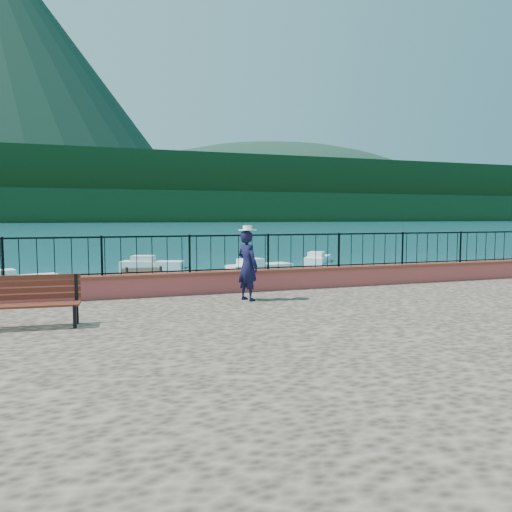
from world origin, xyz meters
TOP-DOWN VIEW (x-y plane):
  - ground at (0.00, 0.00)m, footprint 2000.00×2000.00m
  - parapet at (0.00, 3.70)m, footprint 28.00×0.46m
  - railing at (0.00, 3.70)m, footprint 27.00×0.05m
  - dock at (-2.00, 12.00)m, footprint 2.00×16.00m
  - far_forest at (0.00, 300.00)m, footprint 900.00×60.00m
  - foothills at (0.00, 360.00)m, footprint 900.00×120.00m
  - companion_hill at (220.00, 560.00)m, footprint 448.00×384.00m
  - park_bench at (-6.07, 0.73)m, footprint 1.75×0.70m
  - person at (-1.39, 2.25)m, footprint 0.62×0.73m
  - hat at (-1.39, 2.25)m, footprint 0.44×0.44m
  - boat_0 at (-6.21, 11.63)m, footprint 3.76×2.74m
  - boat_1 at (4.61, 10.74)m, footprint 3.95×3.30m
  - boat_2 at (4.80, 18.49)m, footprint 4.23×2.16m
  - boat_3 at (-8.25, 16.60)m, footprint 4.32×2.52m
  - boat_4 at (-0.92, 22.68)m, footprint 4.08×2.67m
  - boat_5 at (10.73, 22.73)m, footprint 3.27×3.76m

SIDE VIEW (x-z plane):
  - ground at x=0.00m, z-range 0.00..0.00m
  - companion_hill at x=220.00m, z-range -90.00..90.00m
  - dock at x=-2.00m, z-range 0.00..0.30m
  - boat_0 at x=-6.21m, z-range 0.00..0.80m
  - boat_1 at x=4.61m, z-range 0.00..0.80m
  - boat_2 at x=4.80m, z-range 0.00..0.80m
  - boat_3 at x=-8.25m, z-range 0.00..0.80m
  - boat_4 at x=-0.92m, z-range 0.00..0.80m
  - boat_5 at x=10.73m, z-range 0.00..0.80m
  - park_bench at x=-6.07m, z-range 1.01..1.96m
  - parapet at x=0.00m, z-range 1.20..1.78m
  - person at x=-1.39m, z-range 1.20..2.90m
  - railing at x=0.00m, z-range 1.78..2.73m
  - hat at x=-1.39m, z-range 2.90..3.02m
  - far_forest at x=0.00m, z-range 0.00..18.00m
  - foothills at x=0.00m, z-range 0.00..44.00m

